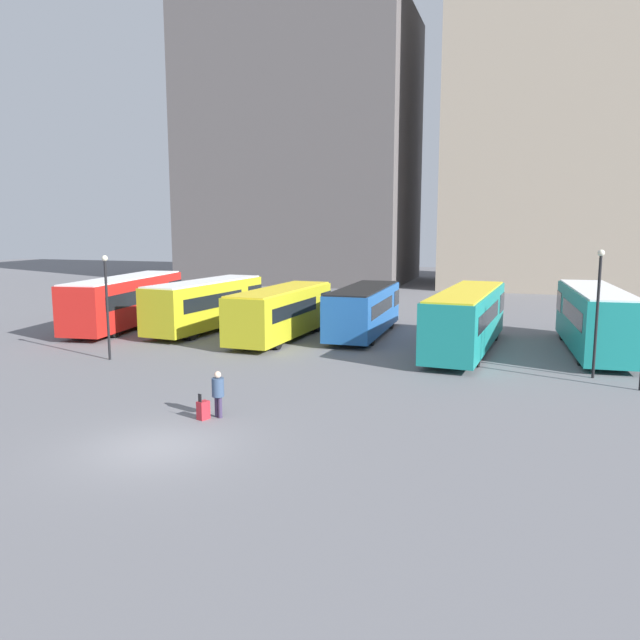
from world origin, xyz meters
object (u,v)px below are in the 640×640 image
bus_4 (467,318)px  lamp_post_1 (598,303)px  bus_5 (595,318)px  lamp_post_2 (107,298)px  bus_3 (364,309)px  suitcase (203,410)px  bus_2 (282,311)px  bus_1 (206,304)px  bus_0 (126,300)px  traveler (218,390)px

bus_4 → lamp_post_1: size_ratio=2.13×
bus_5 → lamp_post_2: bearing=108.5°
bus_3 → suitcase: bearing=174.7°
bus_2 → bus_1: bearing=81.0°
bus_5 → suitcase: size_ratio=11.78×
bus_0 → bus_3: bearing=-89.9°
bus_0 → lamp_post_2: 9.87m
bus_5 → bus_2: bearing=90.6°
bus_4 → lamp_post_1: (5.62, -4.30, 1.49)m
bus_3 → traveler: bearing=176.0°
bus_2 → bus_5: (16.46, 1.22, 0.20)m
bus_3 → lamp_post_2: (-10.03, -10.22, 1.45)m
bus_5 → traveler: bearing=136.3°
bus_2 → bus_3: bus_2 is taller
bus_0 → bus_4: 21.02m
traveler → lamp_post_1: size_ratio=0.29×
suitcase → lamp_post_1: (12.98, 10.12, 2.88)m
bus_0 → lamp_post_1: bearing=-107.7°
bus_1 → lamp_post_1: size_ratio=1.81×
bus_2 → lamp_post_2: lamp_post_2 is taller
bus_4 → lamp_post_2: 17.81m
traveler → bus_3: bearing=17.1°
suitcase → lamp_post_1: size_ratio=0.17×
suitcase → lamp_post_2: bearing=71.9°
bus_4 → traveler: bus_4 is taller
bus_0 → bus_3: size_ratio=1.23×
traveler → bus_5: bearing=-19.9°
bus_2 → traveler: (3.31, -14.38, -0.62)m
bus_4 → bus_0: bearing=91.7°
bus_1 → bus_3: 9.66m
traveler → suitcase: traveler is taller
bus_4 → lamp_post_2: bearing=119.4°
bus_5 → lamp_post_2: (-22.28, -9.02, 1.22)m
traveler → suitcase: size_ratio=1.77×
bus_4 → lamp_post_2: size_ratio=2.31×
bus_2 → lamp_post_1: (15.90, -4.60, 1.64)m
bus_1 → bus_2: (5.37, -1.11, -0.10)m
bus_3 → traveler: bus_3 is taller
bus_4 → suitcase: bus_4 is taller
bus_4 → lamp_post_1: 7.24m
bus_4 → bus_5: size_ratio=1.09×
bus_0 → bus_2: 10.75m
bus_1 → bus_2: bearing=-95.8°
lamp_post_2 → bus_1: bearing=87.1°
traveler → lamp_post_1: lamp_post_1 is taller
bus_2 → lamp_post_1: size_ratio=1.80×
bus_2 → lamp_post_2: (-5.83, -7.81, 1.42)m
bus_4 → lamp_post_2: (-16.10, -7.50, 1.28)m
bus_4 → suitcase: bearing=157.4°
bus_4 → bus_5: bearing=-71.8°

